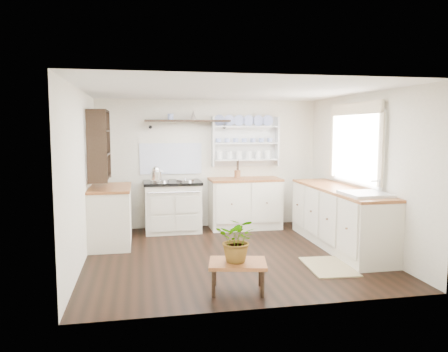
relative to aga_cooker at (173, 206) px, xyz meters
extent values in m
cube|color=black|center=(0.70, -1.57, -0.45)|extent=(4.00, 3.80, 0.01)
cube|color=beige|center=(0.70, 0.33, 0.70)|extent=(4.00, 0.02, 2.30)
cube|color=beige|center=(2.70, -1.57, 0.70)|extent=(0.02, 3.80, 2.30)
cube|color=beige|center=(-1.30, -1.57, 0.70)|extent=(0.02, 3.80, 2.30)
cube|color=white|center=(0.70, -1.57, 1.85)|extent=(4.00, 3.80, 0.01)
cube|color=white|center=(2.66, -1.42, 1.05)|extent=(0.04, 1.40, 1.00)
cube|color=white|center=(2.64, -1.42, 1.05)|extent=(0.02, 1.50, 1.10)
cube|color=beige|center=(2.62, -1.42, 1.63)|extent=(0.04, 1.55, 0.18)
cube|color=beige|center=(0.00, 0.00, -0.03)|extent=(0.94, 0.61, 0.83)
cube|color=black|center=(0.00, 0.00, 0.41)|extent=(0.98, 0.65, 0.05)
cylinder|color=silver|center=(-0.22, 0.00, 0.45)|extent=(0.32, 0.32, 0.03)
cylinder|color=silver|center=(0.22, 0.00, 0.45)|extent=(0.32, 0.32, 0.03)
cylinder|color=silver|center=(0.00, -0.35, 0.29)|extent=(0.85, 0.02, 0.02)
cube|color=silver|center=(1.30, 0.03, -0.01)|extent=(1.25, 0.60, 0.88)
cube|color=brown|center=(1.30, 0.03, 0.43)|extent=(1.27, 0.63, 0.04)
cube|color=silver|center=(2.40, -1.47, -0.01)|extent=(0.60, 2.40, 0.88)
cube|color=brown|center=(2.40, -1.47, 0.43)|extent=(0.62, 2.43, 0.04)
cube|color=white|center=(2.40, -2.22, 0.35)|extent=(0.55, 0.60, 0.28)
cylinder|color=silver|center=(2.60, -2.22, 0.55)|extent=(0.02, 0.02, 0.22)
cube|color=silver|center=(-1.00, -0.67, -0.01)|extent=(0.60, 1.10, 0.88)
cube|color=brown|center=(-1.00, -0.67, 0.43)|extent=(0.62, 1.13, 0.04)
cube|color=white|center=(1.35, 0.31, 1.10)|extent=(1.20, 0.03, 0.90)
cube|color=white|center=(1.35, 0.22, 1.10)|extent=(1.20, 0.22, 0.02)
cylinder|color=navy|center=(1.35, 0.23, 1.37)|extent=(0.20, 0.02, 0.20)
cube|color=black|center=(0.30, 0.20, 1.47)|extent=(1.50, 0.24, 0.04)
cone|color=black|center=(-0.35, 0.27, 1.36)|extent=(0.06, 0.20, 0.06)
cone|color=black|center=(0.95, 0.27, 1.36)|extent=(0.06, 0.20, 0.06)
cube|color=black|center=(-1.14, -0.67, 1.10)|extent=(0.28, 0.80, 1.05)
cylinder|color=brown|center=(1.17, 0.11, 0.53)|extent=(0.11, 0.11, 0.13)
cube|color=brown|center=(0.48, -2.97, -0.13)|extent=(0.70, 0.56, 0.04)
cylinder|color=black|center=(0.20, -3.09, -0.30)|extent=(0.04, 0.04, 0.30)
cylinder|color=black|center=(0.26, -2.75, -0.30)|extent=(0.04, 0.04, 0.30)
cylinder|color=black|center=(0.70, -3.19, -0.30)|extent=(0.04, 0.04, 0.30)
cylinder|color=black|center=(0.77, -2.85, -0.30)|extent=(0.04, 0.04, 0.30)
imported|color=#3F7233|center=(0.48, -2.97, 0.14)|extent=(0.57, 0.54, 0.50)
cube|color=olive|center=(1.83, -2.37, -0.44)|extent=(0.60, 0.88, 0.02)
camera|label=1|loc=(-0.55, -7.50, 1.34)|focal=35.00mm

